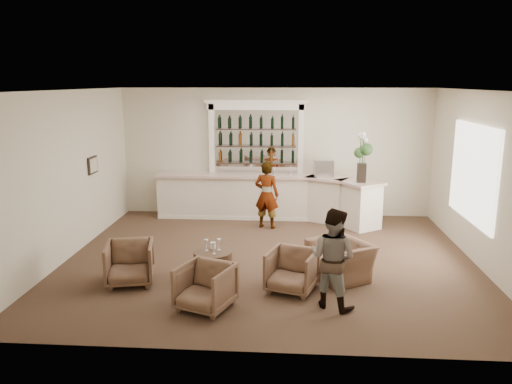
% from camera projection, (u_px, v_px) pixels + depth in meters
% --- Properties ---
extents(ground, '(8.00, 8.00, 0.00)m').
position_uv_depth(ground, '(269.00, 259.00, 9.92)').
color(ground, brown).
rests_on(ground, ground).
extents(room_shell, '(8.04, 7.02, 3.32)m').
position_uv_depth(room_shell, '(279.00, 138.00, 10.09)').
color(room_shell, beige).
rests_on(room_shell, ground).
extents(bar_counter, '(5.72, 1.80, 1.14)m').
position_uv_depth(bar_counter, '(268.00, 197.00, 12.73)').
color(bar_counter, white).
rests_on(bar_counter, ground).
extents(back_bar_alcove, '(2.64, 0.25, 3.00)m').
position_uv_depth(back_bar_alcove, '(256.00, 138.00, 12.83)').
color(back_bar_alcove, white).
rests_on(back_bar_alcove, ground).
extents(cocktail_table, '(0.69, 0.69, 0.50)m').
position_uv_depth(cocktail_table, '(213.00, 265.00, 8.93)').
color(cocktail_table, '#452F1D').
rests_on(cocktail_table, ground).
extents(sommelier, '(0.67, 0.53, 1.62)m').
position_uv_depth(sommelier, '(267.00, 195.00, 11.89)').
color(sommelier, gray).
rests_on(sommelier, ground).
extents(guest, '(0.97, 0.92, 1.59)m').
position_uv_depth(guest, '(333.00, 258.00, 7.69)').
color(guest, gray).
rests_on(guest, ground).
extents(armchair_left, '(0.96, 0.97, 0.74)m').
position_uv_depth(armchair_left, '(130.00, 263.00, 8.67)').
color(armchair_left, brown).
rests_on(armchair_left, ground).
extents(armchair_center, '(1.00, 1.01, 0.72)m').
position_uv_depth(armchair_center, '(205.00, 287.00, 7.69)').
color(armchair_center, brown).
rests_on(armchair_center, ground).
extents(armchair_right, '(0.97, 0.98, 0.71)m').
position_uv_depth(armchair_right, '(292.00, 271.00, 8.36)').
color(armchair_right, brown).
rests_on(armchair_right, ground).
extents(armchair_far, '(1.31, 1.35, 0.67)m').
position_uv_depth(armchair_far, '(340.00, 260.00, 8.91)').
color(armchair_far, brown).
rests_on(armchair_far, ground).
extents(espresso_machine, '(0.51, 0.44, 0.42)m').
position_uv_depth(espresso_machine, '(323.00, 168.00, 12.47)').
color(espresso_machine, silver).
rests_on(espresso_machine, bar_counter).
extents(flower_vase, '(0.31, 0.31, 1.18)m').
position_uv_depth(flower_vase, '(362.00, 154.00, 11.59)').
color(flower_vase, black).
rests_on(flower_vase, bar_counter).
extents(wine_glass_bar_left, '(0.07, 0.07, 0.21)m').
position_uv_depth(wine_glass_bar_left, '(274.00, 172.00, 12.50)').
color(wine_glass_bar_left, white).
rests_on(wine_glass_bar_left, bar_counter).
extents(wine_glass_bar_right, '(0.07, 0.07, 0.21)m').
position_uv_depth(wine_glass_bar_right, '(291.00, 171.00, 12.55)').
color(wine_glass_bar_right, white).
rests_on(wine_glass_bar_right, bar_counter).
extents(wine_glass_tbl_a, '(0.07, 0.07, 0.21)m').
position_uv_depth(wine_glass_tbl_a, '(206.00, 245.00, 8.89)').
color(wine_glass_tbl_a, white).
rests_on(wine_glass_tbl_a, cocktail_table).
extents(wine_glass_tbl_b, '(0.07, 0.07, 0.21)m').
position_uv_depth(wine_glass_tbl_b, '(219.00, 244.00, 8.92)').
color(wine_glass_tbl_b, white).
rests_on(wine_glass_tbl_b, cocktail_table).
extents(wine_glass_tbl_c, '(0.07, 0.07, 0.21)m').
position_uv_depth(wine_glass_tbl_c, '(214.00, 248.00, 8.72)').
color(wine_glass_tbl_c, white).
rests_on(wine_glass_tbl_c, cocktail_table).
extents(napkin_holder, '(0.08, 0.08, 0.12)m').
position_uv_depth(napkin_holder, '(213.00, 246.00, 9.00)').
color(napkin_holder, white).
rests_on(napkin_holder, cocktail_table).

